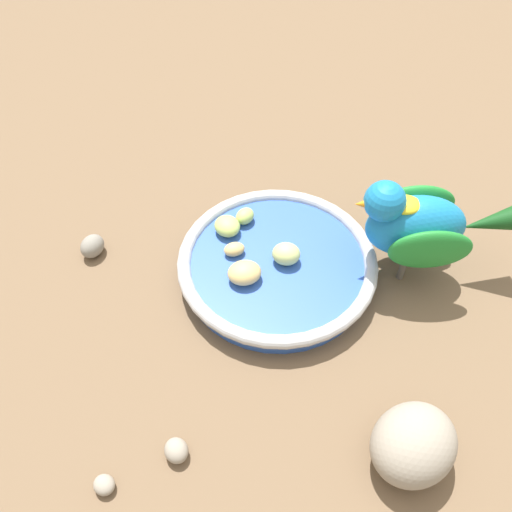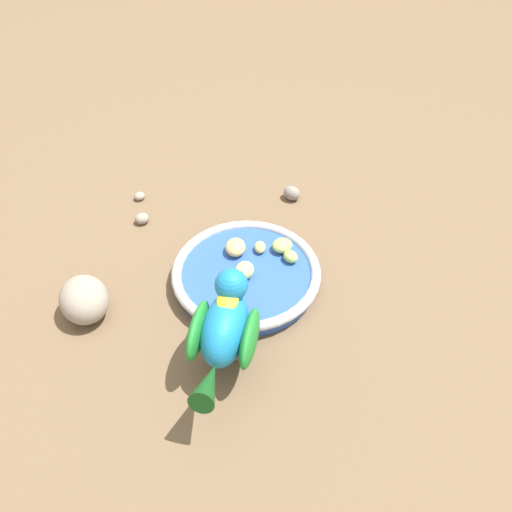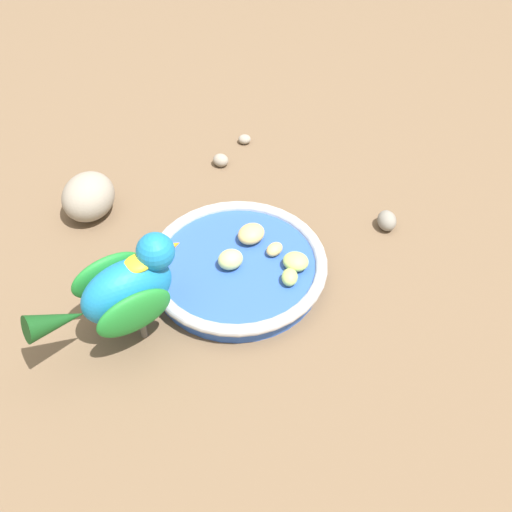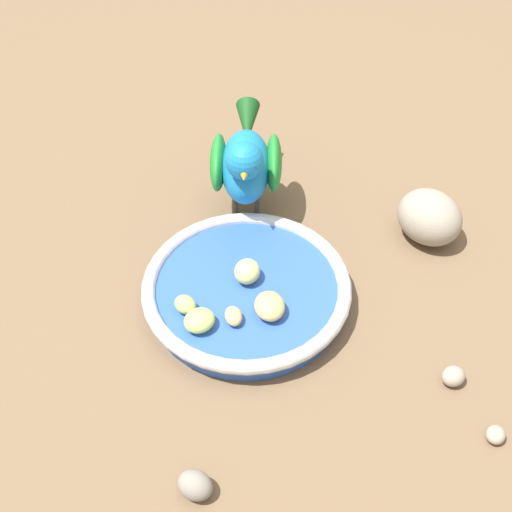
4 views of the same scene
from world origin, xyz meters
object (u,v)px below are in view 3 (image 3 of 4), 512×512
object	(u,v)px
apple_piece_2	(230,259)
pebble_1	(221,160)
parrot	(124,289)
rock_large	(88,197)
feeding_bowl	(239,265)
apple_piece_4	(251,234)
pebble_2	(245,139)
apple_piece_0	(296,261)
pebble_0	(387,221)
apple_piece_1	(275,249)
apple_piece_3	(290,277)

from	to	relation	value
apple_piece_2	pebble_1	bearing A→B (deg)	-153.93
parrot	rock_large	size ratio (longest dim) A/B	2.09
feeding_bowl	rock_large	bearing A→B (deg)	-98.18
apple_piece_4	pebble_2	distance (m)	0.25
pebble_2	apple_piece_0	bearing A→B (deg)	33.71
feeding_bowl	parrot	xyz separation A→B (m)	(0.13, -0.08, 0.06)
pebble_0	pebble_2	distance (m)	0.28
feeding_bowl	apple_piece_2	world-z (taller)	apple_piece_2
apple_piece_1	parrot	xyz separation A→B (m)	(0.16, -0.12, 0.04)
pebble_1	pebble_2	bearing A→B (deg)	168.47
feeding_bowl	apple_piece_3	world-z (taller)	apple_piece_3
apple_piece_4	parrot	size ratio (longest dim) A/B	0.22
apple_piece_4	pebble_1	bearing A→B (deg)	-145.05
apple_piece_1	pebble_2	xyz separation A→B (m)	(-0.24, -0.13, -0.02)
apple_piece_0	rock_large	bearing A→B (deg)	-93.44
feeding_bowl	apple_piece_3	size ratio (longest dim) A/B	9.15
apple_piece_2	pebble_0	bearing A→B (deg)	135.00
feeding_bowl	parrot	bearing A→B (deg)	-32.85
pebble_2	apple_piece_4	bearing A→B (deg)	23.47
apple_piece_3	apple_piece_0	bearing A→B (deg)	-177.67
apple_piece_1	apple_piece_4	world-z (taller)	apple_piece_4
rock_large	apple_piece_0	bearing A→B (deg)	86.56
pebble_0	feeding_bowl	bearing A→B (deg)	-46.05
feeding_bowl	pebble_2	world-z (taller)	feeding_bowl
apple_piece_2	parrot	size ratio (longest dim) A/B	0.19
feeding_bowl	apple_piece_3	xyz separation A→B (m)	(0.01, 0.07, 0.02)
feeding_bowl	apple_piece_0	xyz separation A→B (m)	(-0.02, 0.07, 0.02)
apple_piece_2	pebble_1	xyz separation A→B (m)	(-0.21, -0.10, -0.03)
parrot	rock_large	distance (m)	0.23
rock_large	pebble_2	bearing A→B (deg)	148.56
rock_large	pebble_1	bearing A→B (deg)	142.29
feeding_bowl	apple_piece_4	bearing A→B (deg)	177.93
feeding_bowl	pebble_2	bearing A→B (deg)	-160.14
feeding_bowl	apple_piece_3	distance (m)	0.07
apple_piece_3	pebble_1	xyz separation A→B (m)	(-0.21, -0.18, -0.02)
apple_piece_2	apple_piece_3	xyz separation A→B (m)	(-0.00, 0.08, -0.00)
apple_piece_2	apple_piece_4	bearing A→B (deg)	172.01
apple_piece_1	pebble_1	size ratio (longest dim) A/B	1.00
apple_piece_0	parrot	xyz separation A→B (m)	(0.15, -0.15, 0.04)
apple_piece_0	pebble_0	bearing A→B (deg)	147.41
apple_piece_0	apple_piece_3	world-z (taller)	apple_piece_0
feeding_bowl	apple_piece_3	bearing A→B (deg)	81.14
feeding_bowl	pebble_0	world-z (taller)	feeding_bowl
feeding_bowl	parrot	distance (m)	0.17
pebble_1	apple_piece_2	bearing A→B (deg)	26.07
pebble_1	pebble_2	distance (m)	0.07
apple_piece_3	rock_large	size ratio (longest dim) A/B	0.31
pebble_1	feeding_bowl	bearing A→B (deg)	28.70
apple_piece_2	rock_large	distance (m)	0.24
apple_piece_0	pebble_1	distance (m)	0.26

